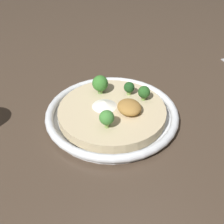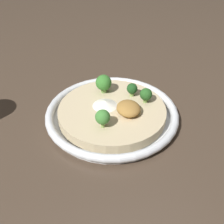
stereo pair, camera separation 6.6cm
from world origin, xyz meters
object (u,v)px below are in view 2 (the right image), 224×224
risotto_bowl (112,113)px  broccoli_left (105,83)px  broccoli_right (103,117)px  broccoli_back_left (132,89)px  broccoli_back (146,94)px

risotto_bowl → broccoli_left: size_ratio=6.61×
risotto_bowl → broccoli_right: broccoli_right is taller
broccoli_back_left → broccoli_back: 0.04m
risotto_bowl → broccoli_back: 0.09m
broccoli_back → risotto_bowl: bearing=-88.8°
broccoli_back_left → broccoli_right: bearing=-46.9°
broccoli_back → broccoli_back_left: bearing=-147.5°
broccoli_back → broccoli_left: bearing=-131.4°
broccoli_left → broccoli_back_left: size_ratio=1.40×
broccoli_back_left → risotto_bowl: bearing=-60.2°
risotto_bowl → broccoli_right: size_ratio=7.38×
risotto_bowl → broccoli_right: bearing=-33.2°
broccoli_left → broccoli_right: bearing=-18.2°
broccoli_back_left → broccoli_back: (0.03, 0.02, 0.00)m
broccoli_left → broccoli_right: broccoli_left is taller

